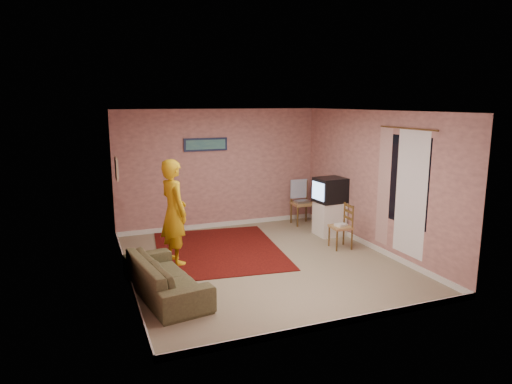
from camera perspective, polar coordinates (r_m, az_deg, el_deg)
name	(u,v)px	position (r m, az deg, el deg)	size (l,w,h in m)	color
ground	(262,262)	(8.03, 0.73, -8.78)	(5.00, 5.00, 0.00)	gray
wall_back	(219,169)	(10.02, -4.63, 2.88)	(4.50, 0.02, 2.60)	tan
wall_front	(341,226)	(5.51, 10.58, -4.22)	(4.50, 0.02, 2.60)	tan
wall_left	(124,199)	(7.17, -16.17, -0.88)	(0.02, 5.00, 2.60)	tan
wall_right	(374,181)	(8.77, 14.51, 1.36)	(0.02, 5.00, 2.60)	tan
ceiling	(262,111)	(7.55, 0.78, 10.10)	(4.50, 5.00, 0.02)	silver
baseboard_back	(220,224)	(10.26, -4.50, -4.05)	(4.50, 0.02, 0.10)	silver
baseboard_front	(337,323)	(5.97, 10.08, -15.84)	(4.50, 0.02, 0.10)	silver
baseboard_left	(129,277)	(7.52, -15.57, -10.23)	(0.02, 5.00, 0.10)	silver
baseboard_right	(370,245)	(9.05, 14.07, -6.46)	(0.02, 5.00, 0.10)	silver
window	(406,181)	(8.04, 18.26, 1.36)	(0.01, 1.10, 1.50)	black
curtain_sheer	(411,194)	(7.95, 18.78, -0.24)	(0.01, 0.75, 2.10)	white
curtain_floral	(384,187)	(8.48, 15.68, 0.63)	(0.01, 0.35, 2.10)	beige
curtain_rod	(407,128)	(7.92, 18.40, 7.56)	(0.02, 0.02, 1.40)	brown
picture_back	(206,145)	(9.84, -6.30, 5.92)	(0.95, 0.04, 0.28)	#161E3D
picture_left	(117,169)	(8.70, -17.03, 2.82)	(0.04, 0.38, 0.42)	tan
area_rug	(218,250)	(8.69, -4.72, -7.21)	(2.25, 2.82, 0.02)	black
tv_cabinet	(329,218)	(9.66, 9.17, -3.28)	(0.55, 0.50, 0.70)	white
crt_tv	(330,190)	(9.53, 9.25, 0.25)	(0.63, 0.57, 0.51)	black
chair_a	(302,198)	(10.36, 5.80, -0.81)	(0.46, 0.44, 0.53)	#A68D51
dvd_player	(302,201)	(10.38, 5.80, -1.19)	(0.32, 0.23, 0.05)	#A2A2A6
blue_throw	(299,189)	(10.48, 5.38, 0.41)	(0.41, 0.05, 0.43)	#89A8E1
chair_b	(341,222)	(8.79, 10.57, -3.65)	(0.39, 0.41, 0.46)	#A68D51
game_console	(341,225)	(8.81, 10.55, -4.05)	(0.21, 0.15, 0.04)	silver
sofa	(165,276)	(6.81, -11.27, -10.28)	(1.89, 0.74, 0.55)	brown
person	(174,212)	(7.89, -10.22, -2.47)	(0.66, 0.43, 1.81)	gold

